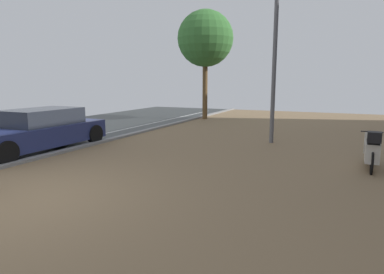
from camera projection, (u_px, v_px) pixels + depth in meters
The scene contains 5 objects.
ground at pixel (86, 216), 5.21m from camera, with size 21.00×40.00×0.13m.
scooter_near at pixel (372, 151), 7.80m from camera, with size 0.52×1.88×1.00m.
parked_car_near at pixel (38, 131), 10.04m from camera, with size 1.83×4.31×1.25m.
lamp_post at pixel (275, 48), 10.78m from camera, with size 0.20×0.52×5.67m.
street_tree at pixel (205, 39), 17.73m from camera, with size 3.01×3.01×5.86m.
Camera 1 is at (4.99, -3.80, 2.07)m, focal length 30.85 mm.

